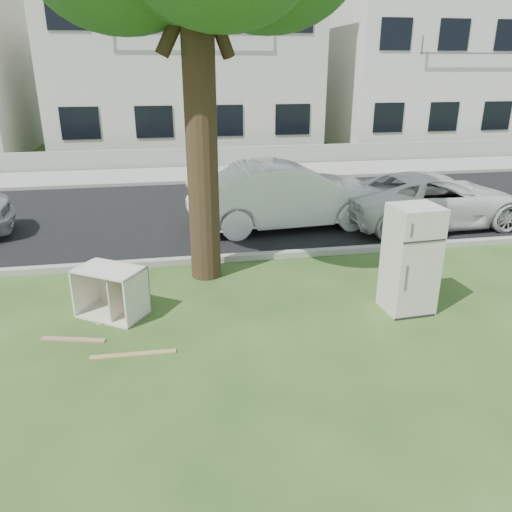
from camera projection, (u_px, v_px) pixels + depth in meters
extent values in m
plane|color=#264518|center=(243.00, 319.00, 7.64)|extent=(120.00, 120.00, 0.00)
cube|color=black|center=(208.00, 212.00, 13.16)|extent=(120.00, 7.00, 0.01)
cube|color=gray|center=(224.00, 261.00, 9.90)|extent=(120.00, 0.18, 0.12)
cube|color=gray|center=(199.00, 183.00, 16.42)|extent=(120.00, 0.18, 0.12)
cube|color=gray|center=(196.00, 174.00, 17.76)|extent=(120.00, 2.80, 0.01)
cube|color=gray|center=(193.00, 157.00, 19.10)|extent=(120.00, 0.15, 0.70)
cylinder|color=black|center=(201.00, 132.00, 8.30)|extent=(0.54, 0.54, 5.20)
cube|color=beige|center=(183.00, 66.00, 22.45)|extent=(11.00, 8.00, 7.20)
cube|color=beige|center=(429.00, 73.00, 24.53)|extent=(10.00, 8.00, 6.60)
cube|color=white|center=(411.00, 259.00, 7.65)|extent=(0.74, 0.69, 1.69)
cube|color=beige|center=(111.00, 292.00, 7.62)|extent=(1.17, 1.06, 0.78)
cube|color=#9A824A|center=(133.00, 354.00, 6.67)|extent=(1.14, 0.11, 0.02)
cube|color=#A27154|center=(73.00, 339.00, 7.04)|extent=(0.92, 0.32, 0.02)
cube|color=#A4825B|center=(111.00, 312.00, 7.83)|extent=(0.38, 0.81, 0.02)
imported|color=white|center=(288.00, 195.00, 11.76)|extent=(4.78, 1.98, 1.54)
imported|color=silver|center=(434.00, 199.00, 11.94)|extent=(4.62, 2.29, 1.26)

